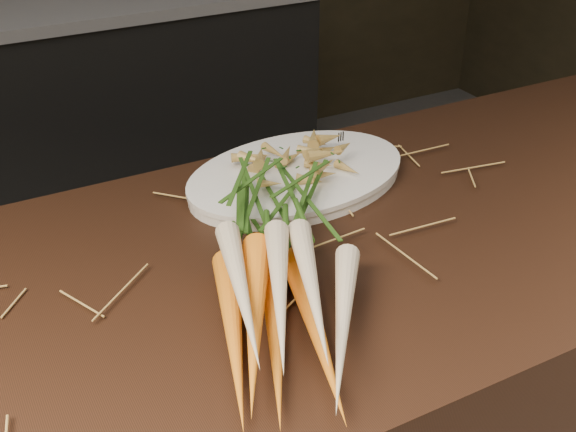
% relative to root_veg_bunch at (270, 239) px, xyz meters
% --- Properties ---
extents(back_counter, '(1.82, 0.62, 0.84)m').
position_rel_root_veg_bunch_xyz_m(back_counter, '(0.12, 1.90, -0.53)').
color(back_counter, black).
rests_on(back_counter, ground).
extents(straw_bedding, '(1.40, 0.60, 0.02)m').
position_rel_root_veg_bunch_xyz_m(straw_bedding, '(-0.18, 0.02, -0.04)').
color(straw_bedding, '#AE8143').
rests_on(straw_bedding, main_counter).
extents(root_veg_bunch, '(0.38, 0.60, 0.11)m').
position_rel_root_veg_bunch_xyz_m(root_veg_bunch, '(0.00, 0.00, 0.00)').
color(root_veg_bunch, orange).
rests_on(root_veg_bunch, main_counter).
extents(serving_platter, '(0.44, 0.32, 0.02)m').
position_rel_root_veg_bunch_xyz_m(serving_platter, '(0.16, 0.21, -0.04)').
color(serving_platter, white).
rests_on(serving_platter, main_counter).
extents(roasted_veg_heap, '(0.21, 0.17, 0.05)m').
position_rel_root_veg_bunch_xyz_m(roasted_veg_heap, '(0.16, 0.21, -0.01)').
color(roasted_veg_heap, '#B28644').
rests_on(roasted_veg_heap, serving_platter).
extents(serving_fork, '(0.09, 0.14, 0.00)m').
position_rel_root_veg_bunch_xyz_m(serving_fork, '(0.30, 0.21, -0.03)').
color(serving_fork, silver).
rests_on(serving_fork, serving_platter).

